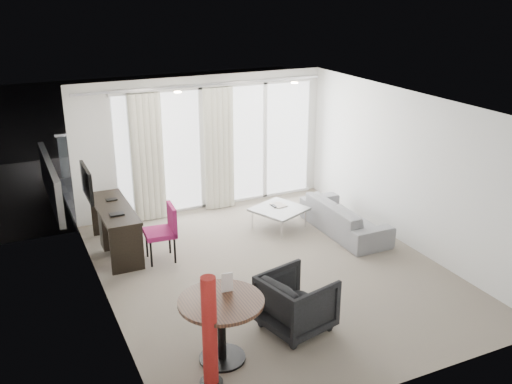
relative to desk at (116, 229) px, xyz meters
name	(u,v)px	position (x,y,z in m)	size (l,w,h in m)	color
floor	(272,270)	(2.04, -1.69, -0.40)	(5.00, 6.00, 0.00)	#6D6456
ceiling	(274,105)	(2.04, -1.69, 2.20)	(5.00, 6.00, 0.00)	white
wall_left	(102,220)	(-0.46, -1.69, 0.90)	(0.00, 6.00, 2.60)	silver
wall_right	(408,170)	(4.54, -1.69, 0.90)	(0.00, 6.00, 2.60)	silver
wall_front	(403,283)	(2.04, -4.69, 0.90)	(5.00, 0.00, 2.60)	silver
window_panel	(218,147)	(2.34, 1.30, 0.80)	(4.00, 0.02, 2.38)	white
window_frame	(219,147)	(2.34, 1.28, 0.80)	(4.10, 0.06, 2.44)	white
curtain_left	(148,158)	(0.89, 1.13, 0.80)	(0.60, 0.20, 2.38)	beige
curtain_right	(219,149)	(2.29, 1.13, 0.80)	(0.60, 0.20, 2.38)	beige
curtain_track	(205,85)	(2.04, 1.13, 2.05)	(4.80, 0.04, 0.04)	#B2B2B7
downlight_a	(178,92)	(1.14, -0.09, 2.19)	(0.12, 0.12, 0.02)	#FFE0B2
downlight_b	(294,83)	(3.24, -0.09, 2.19)	(0.12, 0.12, 0.02)	#FFE0B2
desk	(116,229)	(0.00, 0.00, 0.00)	(0.53, 1.70, 0.80)	black
tv	(87,183)	(-0.41, -0.24, 0.95)	(0.05, 0.80, 0.50)	black
desk_chair	(160,234)	(0.57, -0.61, 0.06)	(0.50, 0.47, 0.92)	#87184C
round_table	(222,330)	(0.51, -3.43, 0.00)	(1.00, 1.00, 0.80)	#3C2317
menu_card	(228,297)	(0.65, -3.28, 0.32)	(0.13, 0.02, 0.24)	white
red_lamp	(210,332)	(0.23, -3.78, 0.27)	(0.27, 0.27, 1.33)	maroon
tub_armchair	(296,302)	(1.61, -3.23, -0.02)	(0.80, 0.83, 0.75)	black
coffee_table	(279,218)	(2.89, -0.25, -0.21)	(0.83, 0.83, 0.38)	gray
remote	(274,207)	(2.84, -0.14, -0.04)	(0.06, 0.18, 0.02)	black
magazine	(278,206)	(2.94, -0.12, -0.04)	(0.21, 0.27, 0.02)	gray
sofa	(345,217)	(3.86, -0.92, -0.11)	(1.95, 0.76, 0.57)	slate
terrace_slab	(195,184)	(2.34, 2.81, -0.46)	(5.60, 3.00, 0.12)	#4D4D50
rattan_chair_a	(200,164)	(2.52, 2.91, -0.03)	(0.50, 0.50, 0.73)	brown
rattan_chair_b	(268,152)	(4.21, 2.89, 0.05)	(0.61, 0.61, 0.90)	brown
rattan_table	(265,173)	(3.74, 2.08, -0.17)	(0.45, 0.45, 0.45)	brown
balustrade	(175,145)	(2.34, 4.26, 0.10)	(5.50, 0.06, 1.05)	#B2B2B7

